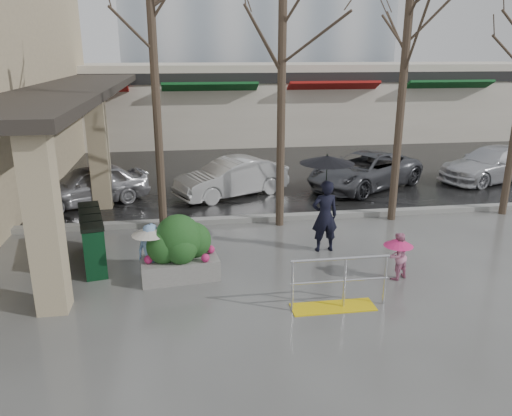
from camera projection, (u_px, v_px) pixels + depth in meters
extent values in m
plane|color=#51514F|center=(256.00, 284.00, 10.43)|extent=(120.00, 120.00, 0.00)
cube|color=black|center=(204.00, 129.00, 31.18)|extent=(120.00, 36.00, 0.01)
cube|color=gray|center=(235.00, 220.00, 14.18)|extent=(120.00, 0.30, 0.15)
cube|color=#2D2823|center=(74.00, 84.00, 16.21)|extent=(2.80, 18.00, 0.25)
cube|color=tan|center=(44.00, 222.00, 8.88)|extent=(0.55, 0.55, 3.50)
cube|color=tan|center=(99.00, 152.00, 15.01)|extent=(0.55, 0.55, 3.50)
cube|color=beige|center=(244.00, 102.00, 27.08)|extent=(34.00, 6.00, 4.00)
cube|color=maroon|center=(79.00, 92.00, 22.97)|extent=(4.50, 1.68, 0.87)
cube|color=#0F4C1E|center=(210.00, 90.00, 23.81)|extent=(4.50, 1.68, 0.87)
cube|color=maroon|center=(331.00, 89.00, 24.65)|extent=(4.50, 1.68, 0.87)
cube|color=#0F4C1E|center=(444.00, 88.00, 25.49)|extent=(4.50, 1.68, 0.87)
cube|color=black|center=(251.00, 78.00, 23.92)|extent=(34.00, 0.35, 0.50)
cube|color=yellow|center=(333.00, 307.00, 9.48)|extent=(1.60, 0.50, 0.02)
cylinder|color=silver|center=(292.00, 286.00, 9.22)|extent=(0.05, 0.05, 1.00)
cylinder|color=silver|center=(344.00, 283.00, 9.36)|extent=(0.05, 0.05, 1.00)
cylinder|color=silver|center=(385.00, 280.00, 9.47)|extent=(0.05, 0.05, 1.00)
cylinder|color=silver|center=(341.00, 259.00, 9.19)|extent=(1.90, 0.06, 0.06)
cylinder|color=silver|center=(339.00, 281.00, 9.33)|extent=(1.90, 0.04, 0.04)
cylinder|color=#382B21|center=(156.00, 103.00, 12.52)|extent=(0.22, 0.22, 6.80)
cylinder|color=#382B21|center=(281.00, 98.00, 12.94)|extent=(0.22, 0.22, 7.00)
cylinder|color=#382B21|center=(401.00, 105.00, 13.48)|extent=(0.22, 0.22, 6.50)
imported|color=black|center=(325.00, 216.00, 11.93)|extent=(0.66, 0.45, 1.76)
cylinder|color=black|center=(326.00, 179.00, 11.65)|extent=(0.02, 0.02, 1.12)
cone|color=black|center=(327.00, 159.00, 11.51)|extent=(1.29, 1.29, 0.18)
sphere|color=black|center=(327.00, 155.00, 11.48)|extent=(0.05, 0.05, 0.05)
imported|color=pink|center=(397.00, 256.00, 10.54)|extent=(0.62, 0.56, 1.03)
cylinder|color=black|center=(398.00, 248.00, 10.48)|extent=(0.02, 0.02, 0.45)
cone|color=#E0236F|center=(399.00, 242.00, 10.44)|extent=(0.62, 0.62, 0.18)
sphere|color=black|center=(399.00, 237.00, 10.41)|extent=(0.05, 0.05, 0.05)
imported|color=#7BA4DB|center=(151.00, 252.00, 10.45)|extent=(0.70, 0.55, 1.25)
cylinder|color=black|center=(150.00, 239.00, 10.36)|extent=(0.02, 0.02, 0.58)
cone|color=beige|center=(150.00, 230.00, 10.30)|extent=(0.77, 0.77, 0.18)
sphere|color=black|center=(149.00, 225.00, 10.26)|extent=(0.05, 0.05, 0.05)
cube|color=gray|center=(180.00, 268.00, 10.66)|extent=(1.71, 0.99, 0.45)
ellipsoid|color=#1E4115|center=(178.00, 239.00, 10.46)|extent=(0.99, 0.89, 1.04)
sphere|color=#1E4115|center=(163.00, 247.00, 10.37)|extent=(0.71, 0.71, 0.71)
sphere|color=#1E4115|center=(194.00, 240.00, 10.66)|extent=(0.75, 0.75, 0.75)
cube|color=#0D3A1D|center=(95.00, 253.00, 10.61)|extent=(0.52, 0.52, 1.08)
cube|color=black|center=(92.00, 227.00, 10.44)|extent=(0.56, 0.56, 0.08)
cube|color=black|center=(93.00, 244.00, 11.10)|extent=(0.52, 0.52, 1.08)
cube|color=black|center=(91.00, 219.00, 10.92)|extent=(0.56, 0.56, 0.08)
cube|color=black|center=(92.00, 236.00, 11.58)|extent=(0.52, 0.52, 1.08)
cube|color=black|center=(90.00, 212.00, 11.40)|extent=(0.56, 0.56, 0.08)
cube|color=black|center=(91.00, 229.00, 12.07)|extent=(0.52, 0.52, 1.08)
cube|color=black|center=(88.00, 206.00, 11.89)|extent=(0.56, 0.56, 0.08)
imported|color=#AFAEB3|center=(89.00, 185.00, 15.67)|extent=(3.98, 2.94, 1.26)
imported|color=silver|center=(232.00, 178.00, 16.57)|extent=(4.03, 2.83, 1.26)
imported|color=#525359|center=(365.00, 171.00, 17.55)|extent=(4.96, 4.16, 1.26)
imported|color=silver|center=(492.00, 164.00, 18.55)|extent=(4.67, 3.01, 1.26)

